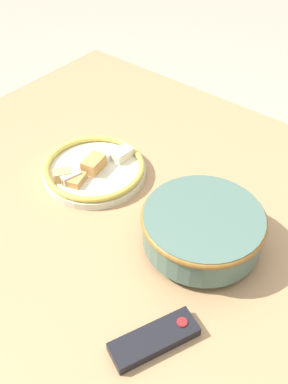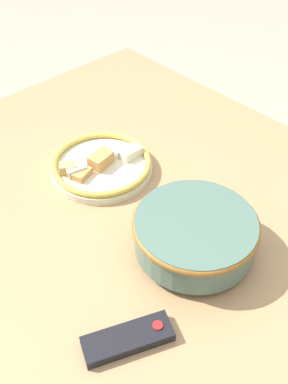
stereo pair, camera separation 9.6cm
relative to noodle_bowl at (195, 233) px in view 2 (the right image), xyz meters
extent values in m
plane|color=#B7A88E|center=(0.15, -0.02, -0.82)|extent=(8.00, 8.00, 0.00)
cube|color=tan|center=(0.15, -0.02, -0.07)|extent=(1.26, 0.97, 0.04)
cylinder|color=tan|center=(0.71, -0.44, -0.45)|extent=(0.06, 0.06, 0.72)
cylinder|color=#4C6B5B|center=(0.00, 0.00, -0.04)|extent=(0.11, 0.11, 0.02)
cylinder|color=#4C6B5B|center=(0.00, 0.00, 0.00)|extent=(0.23, 0.23, 0.07)
cylinder|color=#C67A33|center=(0.00, 0.00, -0.01)|extent=(0.21, 0.21, 0.06)
torus|color=#936023|center=(0.00, 0.00, 0.03)|extent=(0.24, 0.24, 0.01)
cylinder|color=beige|center=(0.32, -0.03, -0.04)|extent=(0.24, 0.24, 0.02)
torus|color=gold|center=(0.32, -0.03, -0.03)|extent=(0.24, 0.24, 0.01)
cube|color=silver|center=(0.32, -0.05, -0.02)|extent=(0.03, 0.05, 0.02)
cube|color=silver|center=(0.29, -0.10, -0.02)|extent=(0.03, 0.05, 0.02)
cube|color=tan|center=(0.32, 0.04, -0.02)|extent=(0.05, 0.06, 0.02)
cube|color=silver|center=(0.34, 0.04, -0.02)|extent=(0.05, 0.05, 0.02)
cube|color=tan|center=(0.32, -0.03, -0.02)|extent=(0.05, 0.06, 0.03)
cube|color=tan|center=(0.35, 0.05, -0.02)|extent=(0.04, 0.05, 0.02)
cube|color=black|center=(-0.06, 0.23, -0.04)|extent=(0.11, 0.16, 0.02)
cylinder|color=red|center=(-0.08, 0.18, -0.03)|extent=(0.02, 0.02, 0.00)
camera|label=1|loc=(-0.29, 0.53, 0.64)|focal=42.00mm
camera|label=2|loc=(-0.36, 0.47, 0.64)|focal=42.00mm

